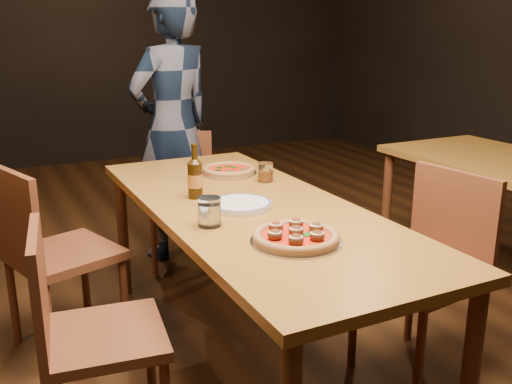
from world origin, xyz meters
name	(u,v)px	position (x,y,z in m)	size (l,w,h in m)	color
ground	(251,360)	(0.00, 0.00, 0.00)	(9.00, 9.00, 0.00)	black
table_main	(251,221)	(0.00, 0.00, 0.68)	(0.80, 2.00, 0.75)	brown
chair_main_nw	(104,335)	(-0.70, -0.26, 0.44)	(0.41, 0.41, 0.89)	brown
chair_main_sw	(64,252)	(-0.71, 0.53, 0.47)	(0.44, 0.44, 0.94)	brown
chair_main_e	(419,274)	(0.60, -0.39, 0.47)	(0.44, 0.44, 0.93)	brown
chair_end	(182,198)	(0.11, 1.23, 0.43)	(0.41, 0.41, 0.87)	brown
pizza_meatball	(296,236)	(-0.05, -0.47, 0.77)	(0.32, 0.32, 0.06)	#B7B7BF
pizza_margherita	(229,170)	(0.14, 0.54, 0.77)	(0.29, 0.29, 0.04)	#B7B7BF
plate_stack	(240,205)	(-0.06, -0.02, 0.76)	(0.26, 0.26, 0.02)	white
beer_bottle	(195,179)	(-0.17, 0.20, 0.84)	(0.07, 0.07, 0.24)	black
water_glass	(209,212)	(-0.26, -0.17, 0.81)	(0.09, 0.09, 0.11)	white
amber_glass	(265,172)	(0.23, 0.31, 0.80)	(0.07, 0.07, 0.09)	#9D4C11
diner	(173,127)	(0.13, 1.41, 0.86)	(0.63, 0.41, 1.72)	black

